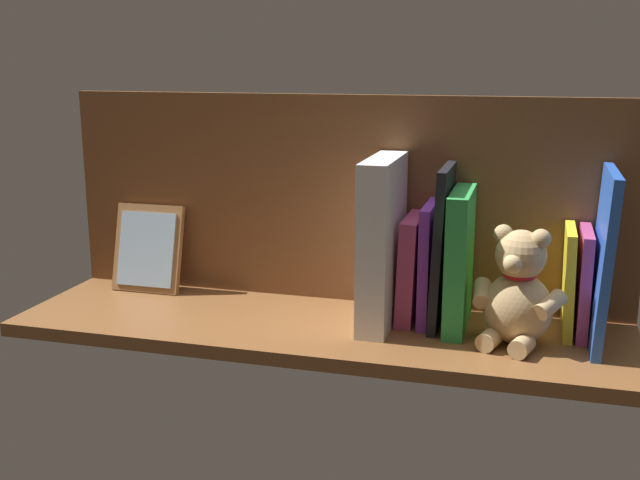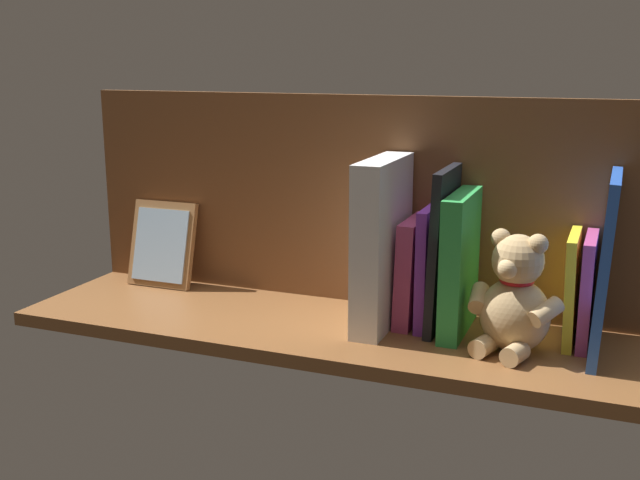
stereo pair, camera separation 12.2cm
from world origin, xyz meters
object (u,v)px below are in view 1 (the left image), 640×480
Objects in this scene: book_0 at (602,258)px; teddy_bear at (518,293)px; dictionary_thick_white at (382,242)px; picture_frame_leaning at (148,249)px.

teddy_bear is (11.71, 4.14, -5.16)cm from book_0.
dictionary_thick_white is 1.69× the size of picture_frame_leaning.
dictionary_thick_white is (21.34, -4.00, 5.51)cm from teddy_bear.
book_0 is 78.29cm from picture_frame_leaning.
book_0 is 33.05cm from dictionary_thick_white.
dictionary_thick_white reaches higher than teddy_bear.
teddy_bear is 22.40cm from dictionary_thick_white.
book_0 is 1.46× the size of teddy_bear.
picture_frame_leaning is at bearing -7.99° from dictionary_thick_white.
picture_frame_leaning is at bearing 8.39° from teddy_bear.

